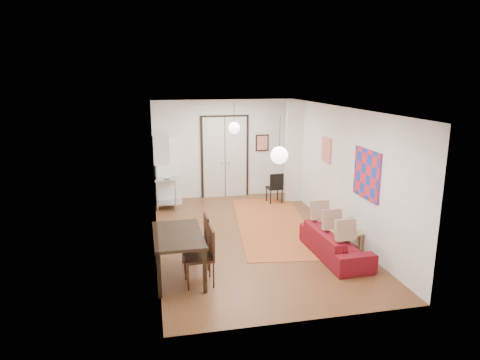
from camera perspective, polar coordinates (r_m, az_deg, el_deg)
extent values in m
plane|color=brown|center=(9.83, 1.53, -7.58)|extent=(7.00, 7.00, 0.00)
cube|color=white|center=(9.18, 1.65, 9.53)|extent=(4.20, 7.00, 0.02)
cube|color=white|center=(12.76, -2.07, 4.17)|extent=(4.20, 0.02, 2.90)
cube|color=white|center=(6.19, 9.19, -6.53)|extent=(4.20, 0.02, 2.90)
cube|color=white|center=(9.15, -11.31, 0.05)|extent=(0.02, 7.00, 2.90)
cube|color=white|center=(10.09, 13.28, 1.22)|extent=(0.02, 7.00, 2.90)
cube|color=silver|center=(12.76, -2.03, 3.03)|extent=(1.44, 0.06, 2.50)
cube|color=white|center=(12.31, 7.23, 3.71)|extent=(0.50, 0.10, 2.90)
cube|color=white|center=(10.54, -10.57, 4.38)|extent=(0.35, 1.00, 0.70)
cube|color=red|center=(8.95, 16.56, 0.75)|extent=(0.05, 1.00, 1.00)
cube|color=beige|center=(10.73, 11.46, 3.96)|extent=(0.05, 0.50, 0.60)
cube|color=red|center=(12.95, 2.98, 4.97)|extent=(0.40, 0.03, 0.50)
cube|color=#A67445|center=(11.02, -11.44, 5.01)|extent=(0.03, 0.44, 0.54)
sphere|color=silver|center=(11.19, -0.78, 6.95)|extent=(0.30, 0.30, 0.30)
cylinder|color=black|center=(11.15, -0.79, 9.00)|extent=(0.01, 0.01, 0.50)
sphere|color=silver|center=(7.35, 5.26, 3.30)|extent=(0.30, 0.30, 0.30)
cylinder|color=black|center=(7.28, 5.33, 6.39)|extent=(0.01, 0.01, 0.50)
cube|color=#C86832|center=(10.65, 4.26, -5.86)|extent=(2.22, 4.61, 0.01)
imported|color=maroon|center=(8.93, 12.57, -8.20)|extent=(0.83, 1.99, 0.57)
cube|color=tan|center=(9.15, 13.10, -7.05)|extent=(1.00, 0.70, 0.04)
cube|color=tan|center=(8.90, 11.19, -8.95)|extent=(0.06, 0.06, 0.36)
cube|color=tan|center=(9.23, 15.84, -8.38)|extent=(0.06, 0.06, 0.36)
cube|color=tan|center=(9.24, 10.22, -8.03)|extent=(0.06, 0.06, 0.36)
cube|color=tan|center=(9.56, 14.73, -7.52)|extent=(0.06, 0.06, 0.36)
imported|color=#367132|center=(9.12, 13.74, -5.71)|extent=(0.38, 0.42, 0.39)
cube|color=#A8AAAC|center=(12.07, -9.72, 0.44)|extent=(0.67, 1.17, 0.04)
cube|color=#A8AAAC|center=(12.24, -9.60, -2.61)|extent=(0.63, 1.12, 0.03)
cylinder|color=#A8AAAC|center=(11.67, -10.70, -2.19)|extent=(0.04, 0.04, 0.83)
cylinder|color=#A8AAAC|center=(11.69, -8.37, -2.07)|extent=(0.04, 0.04, 0.83)
cylinder|color=#A8AAAC|center=(12.67, -10.82, -0.93)|extent=(0.04, 0.04, 0.83)
cylinder|color=#A8AAAC|center=(12.68, -8.67, -0.82)|extent=(0.04, 0.04, 0.83)
imported|color=silver|center=(11.77, -9.67, 0.31)|extent=(0.22, 0.22, 0.05)
imported|color=#52A7B3|center=(12.29, -9.79, 1.19)|extent=(0.09, 0.09, 0.18)
cube|color=white|center=(12.34, -9.75, 1.36)|extent=(0.77, 0.77, 1.94)
cube|color=black|center=(7.77, -8.29, -7.29)|extent=(0.89, 1.52, 0.05)
cube|color=black|center=(7.28, -10.82, -12.48)|extent=(0.07, 0.07, 0.77)
cube|color=black|center=(7.32, -4.80, -12.11)|extent=(0.07, 0.07, 0.77)
cube|color=black|center=(8.56, -11.04, -8.38)|extent=(0.07, 0.07, 0.77)
cube|color=black|center=(8.60, -5.98, -8.10)|extent=(0.07, 0.07, 0.77)
cube|color=#351A10|center=(8.23, -6.04, -8.32)|extent=(0.50, 0.48, 0.04)
cube|color=#351A10|center=(8.34, -6.26, -5.97)|extent=(0.05, 0.47, 0.52)
cylinder|color=#351A10|center=(8.11, -7.31, -10.59)|extent=(0.03, 0.03, 0.49)
cylinder|color=#351A10|center=(8.15, -4.37, -10.40)|extent=(0.03, 0.03, 0.49)
cylinder|color=#351A10|center=(8.51, -7.56, -9.40)|extent=(0.03, 0.03, 0.49)
cylinder|color=#351A10|center=(8.54, -4.76, -9.22)|extent=(0.03, 0.03, 0.49)
cube|color=#351A10|center=(7.59, -5.48, -10.27)|extent=(0.50, 0.48, 0.04)
cube|color=#351A10|center=(7.69, -5.72, -7.70)|extent=(0.05, 0.47, 0.52)
cylinder|color=#351A10|center=(7.48, -6.85, -12.77)|extent=(0.03, 0.03, 0.49)
cylinder|color=#351A10|center=(7.52, -3.64, -12.55)|extent=(0.03, 0.03, 0.49)
cylinder|color=#351A10|center=(7.87, -7.14, -11.38)|extent=(0.03, 0.03, 0.49)
cylinder|color=#351A10|center=(7.91, -4.11, -11.17)|extent=(0.03, 0.03, 0.49)
cube|color=black|center=(12.32, 4.60, -1.06)|extent=(0.44, 0.44, 0.04)
cube|color=black|center=(12.43, 4.38, 0.21)|extent=(0.41, 0.07, 0.43)
cylinder|color=black|center=(12.17, 4.03, -2.29)|extent=(0.03, 0.03, 0.43)
cylinder|color=black|center=(12.27, 5.58, -2.19)|extent=(0.03, 0.03, 0.43)
cylinder|color=black|center=(12.49, 3.60, -1.86)|extent=(0.03, 0.03, 0.43)
cylinder|color=black|center=(12.59, 5.11, -1.77)|extent=(0.03, 0.03, 0.43)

